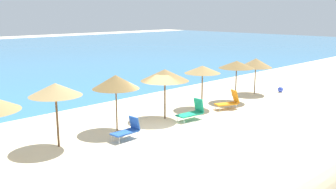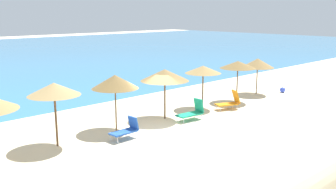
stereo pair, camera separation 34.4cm
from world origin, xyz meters
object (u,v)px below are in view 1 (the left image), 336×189
at_px(beach_umbrella_6, 237,65).
at_px(beach_ball, 280,89).
at_px(beach_umbrella_2, 55,90).
at_px(beach_umbrella_3, 116,82).
at_px(beach_umbrella_5, 202,70).
at_px(lounge_chair_0, 192,112).
at_px(lounge_chair_2, 128,130).
at_px(beach_umbrella_7, 256,63).
at_px(beach_umbrella_4, 165,75).
at_px(lounge_chair_1, 229,101).

distance_m(beach_umbrella_6, beach_ball, 5.27).
height_order(beach_umbrella_2, beach_umbrella_6, beach_umbrella_2).
relative_size(beach_umbrella_3, beach_umbrella_5, 1.07).
relative_size(lounge_chair_0, lounge_chair_2, 1.20).
distance_m(beach_umbrella_3, beach_umbrella_7, 12.40).
relative_size(beach_umbrella_2, lounge_chair_0, 1.76).
height_order(beach_umbrella_4, lounge_chair_0, beach_umbrella_4).
bearing_deg(beach_ball, lounge_chair_0, -178.38).
bearing_deg(beach_ball, lounge_chair_1, -177.48).
xyz_separation_m(lounge_chair_2, beach_ball, (14.60, 0.34, -0.25)).
bearing_deg(beach_umbrella_3, beach_umbrella_5, -0.31).
distance_m(lounge_chair_2, beach_ball, 14.61).
bearing_deg(lounge_chair_1, beach_umbrella_5, 59.41).
distance_m(beach_umbrella_2, beach_umbrella_7, 15.63).
distance_m(beach_umbrella_5, lounge_chair_0, 3.33).
bearing_deg(beach_umbrella_3, lounge_chair_1, -10.46).
height_order(beach_umbrella_4, beach_umbrella_7, beach_umbrella_4).
xyz_separation_m(beach_umbrella_2, beach_ball, (17.38, -1.01, -2.34)).
relative_size(beach_umbrella_5, lounge_chair_0, 1.63).
height_order(beach_umbrella_5, lounge_chair_1, beach_umbrella_5).
distance_m(beach_umbrella_6, lounge_chair_1, 2.95).
distance_m(beach_umbrella_5, beach_ball, 8.06).
xyz_separation_m(beach_umbrella_2, beach_umbrella_5, (9.69, 0.03, -0.16)).
bearing_deg(beach_umbrella_3, lounge_chair_0, -18.43).
distance_m(beach_umbrella_4, lounge_chair_0, 2.49).
height_order(beach_umbrella_3, lounge_chair_0, beach_umbrella_3).
bearing_deg(beach_umbrella_5, beach_umbrella_6, -7.54).
distance_m(beach_umbrella_4, lounge_chair_2, 4.32).
distance_m(beach_umbrella_4, lounge_chair_1, 4.84).
bearing_deg(lounge_chair_1, beach_umbrella_6, -41.13).
bearing_deg(beach_ball, beach_umbrella_2, 176.66).
distance_m(beach_umbrella_4, beach_umbrella_7, 9.23).
bearing_deg(lounge_chair_2, beach_umbrella_4, -72.01).
bearing_deg(beach_umbrella_5, lounge_chair_0, -150.83).
distance_m(beach_umbrella_3, beach_umbrella_4, 3.18).
xyz_separation_m(beach_umbrella_7, lounge_chair_1, (-4.97, -1.39, -1.75)).
bearing_deg(beach_umbrella_7, beach_umbrella_3, -179.93).
xyz_separation_m(lounge_chair_0, beach_ball, (10.06, 0.28, -0.25)).
bearing_deg(lounge_chair_1, beach_umbrella_2, 106.45).
relative_size(beach_umbrella_3, beach_umbrella_7, 1.09).
distance_m(beach_umbrella_5, beach_umbrella_7, 5.94).
bearing_deg(beach_ball, beach_umbrella_3, 175.65).
relative_size(lounge_chair_2, beach_ball, 3.40).
height_order(beach_umbrella_6, lounge_chair_0, beach_umbrella_6).
xyz_separation_m(beach_umbrella_3, beach_umbrella_5, (6.46, -0.03, -0.07)).
relative_size(beach_umbrella_4, lounge_chair_0, 1.71).
distance_m(beach_umbrella_2, beach_umbrella_5, 9.69).
distance_m(beach_umbrella_4, beach_umbrella_6, 6.25).
relative_size(beach_umbrella_5, lounge_chair_1, 1.65).
bearing_deg(lounge_chair_2, beach_umbrella_2, 62.92).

